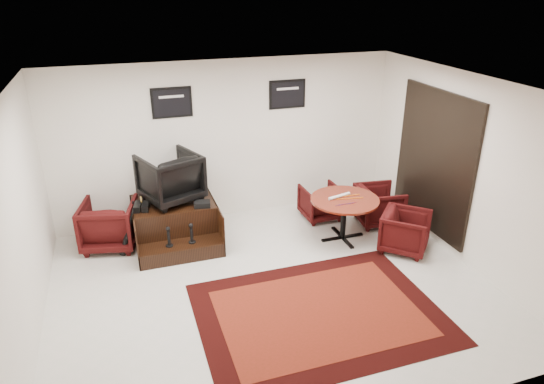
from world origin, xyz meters
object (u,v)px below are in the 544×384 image
(shine_podium, at_px, (175,223))
(armchair_side, at_px, (109,222))
(table_chair_window, at_px, (379,203))
(shine_chair, at_px, (170,175))
(table_chair_corner, at_px, (406,230))
(meeting_table, at_px, (344,204))
(table_chair_back, at_px, (321,201))

(shine_podium, height_order, armchair_side, armchair_side)
(armchair_side, distance_m, table_chair_window, 4.56)
(shine_podium, bearing_deg, table_chair_window, -7.75)
(shine_podium, distance_m, shine_chair, 0.81)
(shine_podium, relative_size, shine_chair, 1.55)
(shine_chair, bearing_deg, table_chair_corner, 133.75)
(meeting_table, bearing_deg, shine_podium, 163.12)
(shine_podium, relative_size, table_chair_window, 1.81)
(armchair_side, bearing_deg, table_chair_back, -168.66)
(table_chair_corner, bearing_deg, meeting_table, 92.50)
(shine_chair, distance_m, meeting_table, 2.85)
(shine_podium, bearing_deg, table_chair_corner, -22.97)
(table_chair_back, distance_m, table_chair_window, 1.03)
(shine_podium, distance_m, armchair_side, 1.04)
(shine_podium, relative_size, table_chair_corner, 1.88)
(armchair_side, height_order, table_chair_back, armchair_side)
(shine_chair, xyz_separation_m, meeting_table, (2.65, -0.94, -0.48))
(table_chair_back, height_order, table_chair_window, table_chair_window)
(table_chair_corner, bearing_deg, table_chair_window, 37.68)
(shine_podium, distance_m, table_chair_corner, 3.71)
(meeting_table, height_order, table_chair_window, table_chair_window)
(meeting_table, height_order, table_chair_back, meeting_table)
(shine_chair, xyz_separation_m, table_chair_back, (2.61, -0.11, -0.78))
(shine_podium, xyz_separation_m, meeting_table, (2.65, -0.80, 0.33))
(armchair_side, distance_m, table_chair_corner, 4.72)
(shine_chair, relative_size, table_chair_window, 1.17)
(shine_chair, height_order, table_chair_window, shine_chair)
(shine_podium, distance_m, table_chair_window, 3.54)
(table_chair_window, bearing_deg, armchair_side, 88.94)
(meeting_table, bearing_deg, armchair_side, 165.28)
(shine_chair, height_order, table_chair_back, shine_chair)
(shine_podium, bearing_deg, meeting_table, -16.88)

